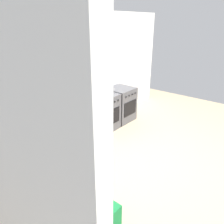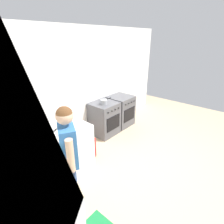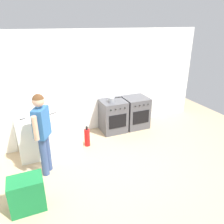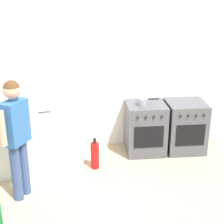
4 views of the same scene
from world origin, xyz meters
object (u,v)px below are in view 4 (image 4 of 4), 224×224
at_px(fire_extinguisher, 95,155).
at_px(knife_utility, 37,112).
at_px(oven_right, 185,126).
at_px(knife_chef, 11,113).
at_px(knife_paring, 4,115).
at_px(knife_carving, 41,112).
at_px(oven_left, 145,128).
at_px(person, 16,131).
at_px(pot, 143,102).

bearing_deg(fire_extinguisher, knife_utility, 170.57).
bearing_deg(oven_right, fire_extinguisher, -162.83).
xyz_separation_m(knife_chef, knife_paring, (-0.09, -0.08, 0.00)).
bearing_deg(fire_extinguisher, knife_carving, 170.94).
relative_size(oven_left, person, 0.53).
bearing_deg(oven_left, knife_carving, -167.88).
distance_m(knife_chef, knife_paring, 0.12).
height_order(oven_right, pot, pot).
bearing_deg(pot, oven_right, 4.49).
xyz_separation_m(oven_left, knife_carving, (-1.65, -0.35, 0.48)).
bearing_deg(oven_left, knife_chef, -170.72).
bearing_deg(knife_chef, person, -75.86).
height_order(oven_left, pot, pot).
bearing_deg(person, knife_chef, 104.14).
xyz_separation_m(knife_chef, knife_carving, (0.43, -0.01, -0.00)).
distance_m(oven_left, person, 2.26).
relative_size(pot, knife_chef, 1.13).
xyz_separation_m(oven_left, fire_extinguisher, (-0.87, -0.48, -0.21)).
bearing_deg(knife_paring, knife_carving, 7.28).
xyz_separation_m(knife_utility, fire_extinguisher, (0.84, -0.14, -0.69)).
height_order(knife_chef, knife_carving, same).
xyz_separation_m(oven_right, person, (-2.56, -1.13, 0.53)).
xyz_separation_m(knife_paring, fire_extinguisher, (1.30, -0.06, -0.69)).
relative_size(knife_carving, person, 0.21).
bearing_deg(pot, knife_utility, -170.29).
bearing_deg(oven_left, fire_extinguisher, -151.22).
bearing_deg(person, knife_paring, 112.48).
height_order(pot, knife_paring, pot).
relative_size(knife_paring, fire_extinguisher, 0.42).
xyz_separation_m(knife_chef, knife_utility, (0.37, 0.00, 0.00)).
bearing_deg(knife_carving, person, -106.86).
relative_size(oven_left, pot, 2.49).
height_order(knife_paring, fire_extinguisher, knife_paring).
xyz_separation_m(oven_left, oven_right, (0.68, 0.00, 0.00)).
bearing_deg(pot, oven_left, 40.87).
height_order(oven_right, knife_chef, knife_chef).
distance_m(oven_right, knife_paring, 2.92).
bearing_deg(oven_right, knife_chef, -172.97).
bearing_deg(fire_extinguisher, pot, 27.60).
bearing_deg(knife_utility, fire_extinguisher, -9.43).
xyz_separation_m(oven_left, knife_chef, (-2.08, -0.34, 0.48)).
bearing_deg(knife_paring, knife_utility, 9.98).
distance_m(oven_right, knife_utility, 2.46).
height_order(pot, person, person).
height_order(oven_left, fire_extinguisher, oven_left).
bearing_deg(knife_chef, knife_paring, -139.15).
bearing_deg(knife_carving, knife_paring, -172.72).
distance_m(knife_utility, person, 0.81).
distance_m(knife_chef, knife_carving, 0.43).
distance_m(oven_left, knife_carving, 1.75).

